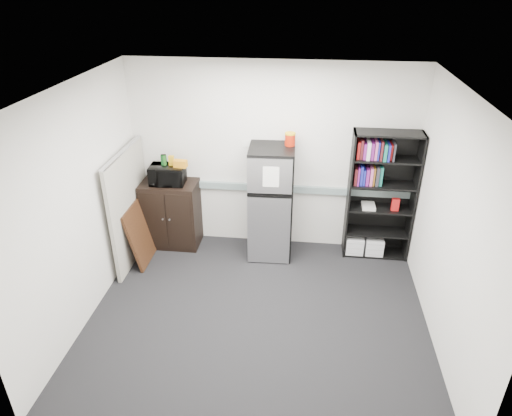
# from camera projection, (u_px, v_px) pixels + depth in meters

# --- Properties ---
(floor) EXTENTS (4.00, 4.00, 0.00)m
(floor) POSITION_uv_depth(u_px,v_px,m) (258.00, 316.00, 5.50)
(floor) COLOR black
(floor) RESTS_ON ground
(wall_back) EXTENTS (4.00, 0.02, 2.70)m
(wall_back) POSITION_uv_depth(u_px,v_px,m) (272.00, 158.00, 6.42)
(wall_back) COLOR white
(wall_back) RESTS_ON floor
(wall_right) EXTENTS (0.02, 3.50, 2.70)m
(wall_right) POSITION_uv_depth(u_px,v_px,m) (452.00, 229.00, 4.67)
(wall_right) COLOR white
(wall_right) RESTS_ON floor
(wall_left) EXTENTS (0.02, 3.50, 2.70)m
(wall_left) POSITION_uv_depth(u_px,v_px,m) (80.00, 208.00, 5.08)
(wall_left) COLOR white
(wall_left) RESTS_ON floor
(ceiling) EXTENTS (4.00, 3.50, 0.02)m
(ceiling) POSITION_uv_depth(u_px,v_px,m) (258.00, 91.00, 4.25)
(ceiling) COLOR white
(ceiling) RESTS_ON wall_back
(electrical_raceway) EXTENTS (3.92, 0.05, 0.10)m
(electrical_raceway) POSITION_uv_depth(u_px,v_px,m) (271.00, 188.00, 6.60)
(electrical_raceway) COLOR gray
(electrical_raceway) RESTS_ON wall_back
(wall_note) EXTENTS (0.14, 0.00, 0.10)m
(wall_note) POSITION_uv_depth(u_px,v_px,m) (247.00, 144.00, 6.35)
(wall_note) COLOR white
(wall_note) RESTS_ON wall_back
(bookshelf) EXTENTS (0.90, 0.34, 1.85)m
(bookshelf) POSITION_uv_depth(u_px,v_px,m) (379.00, 193.00, 6.27)
(bookshelf) COLOR black
(bookshelf) RESTS_ON floor
(cubicle_partition) EXTENTS (0.06, 1.30, 1.62)m
(cubicle_partition) POSITION_uv_depth(u_px,v_px,m) (130.00, 207.00, 6.27)
(cubicle_partition) COLOR #9C978A
(cubicle_partition) RESTS_ON floor
(cabinet) EXTENTS (0.80, 0.53, 1.00)m
(cabinet) POSITION_uv_depth(u_px,v_px,m) (172.00, 214.00, 6.74)
(cabinet) COLOR black
(cabinet) RESTS_ON floor
(microwave) EXTENTS (0.50, 0.35, 0.27)m
(microwave) POSITION_uv_depth(u_px,v_px,m) (167.00, 175.00, 6.43)
(microwave) COLOR black
(microwave) RESTS_ON cabinet
(snack_box_a) EXTENTS (0.07, 0.05, 0.15)m
(snack_box_a) POSITION_uv_depth(u_px,v_px,m) (164.00, 160.00, 6.37)
(snack_box_a) COLOR #205E1B
(snack_box_a) RESTS_ON microwave
(snack_box_b) EXTENTS (0.08, 0.06, 0.15)m
(snack_box_b) POSITION_uv_depth(u_px,v_px,m) (164.00, 160.00, 6.37)
(snack_box_b) COLOR #0C3513
(snack_box_b) RESTS_ON microwave
(snack_box_c) EXTENTS (0.07, 0.05, 0.14)m
(snack_box_c) POSITION_uv_depth(u_px,v_px,m) (171.00, 161.00, 6.36)
(snack_box_c) COLOR gold
(snack_box_c) RESTS_ON microwave
(snack_bag) EXTENTS (0.19, 0.12, 0.10)m
(snack_bag) POSITION_uv_depth(u_px,v_px,m) (180.00, 164.00, 6.31)
(snack_bag) COLOR orange
(snack_bag) RESTS_ON microwave
(refrigerator) EXTENTS (0.63, 0.66, 1.62)m
(refrigerator) POSITION_uv_depth(u_px,v_px,m) (271.00, 203.00, 6.37)
(refrigerator) COLOR black
(refrigerator) RESTS_ON floor
(coffee_can) EXTENTS (0.14, 0.14, 0.19)m
(coffee_can) POSITION_uv_depth(u_px,v_px,m) (290.00, 138.00, 6.04)
(coffee_can) COLOR #AF1D08
(coffee_can) RESTS_ON refrigerator
(framed_poster) EXTENTS (0.22, 0.67, 0.85)m
(framed_poster) POSITION_uv_depth(u_px,v_px,m) (141.00, 233.00, 6.38)
(framed_poster) COLOR black
(framed_poster) RESTS_ON floor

